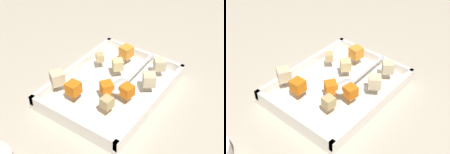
# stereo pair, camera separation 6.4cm
# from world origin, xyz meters

# --- Properties ---
(ground_plane) EXTENTS (4.00, 4.00, 0.00)m
(ground_plane) POSITION_xyz_m (0.00, 0.00, 0.00)
(ground_plane) COLOR #BCB29E
(baking_dish) EXTENTS (0.35, 0.27, 0.04)m
(baking_dish) POSITION_xyz_m (0.02, -0.00, 0.01)
(baking_dish) COLOR white
(baking_dish) RESTS_ON ground_plane
(carrot_chunk_corner_sw) EXTENTS (0.04, 0.04, 0.03)m
(carrot_chunk_corner_sw) POSITION_xyz_m (-0.03, -0.02, 0.06)
(carrot_chunk_corner_sw) COLOR orange
(carrot_chunk_corner_sw) RESTS_ON baking_dish
(carrot_chunk_near_right) EXTENTS (0.03, 0.03, 0.03)m
(carrot_chunk_near_right) POSITION_xyz_m (-0.08, 0.05, 0.06)
(carrot_chunk_near_right) COLOR orange
(carrot_chunk_near_right) RESTS_ON baking_dish
(carrot_chunk_heap_side) EXTENTS (0.03, 0.03, 0.03)m
(carrot_chunk_heap_side) POSITION_xyz_m (-0.01, -0.07, 0.06)
(carrot_chunk_heap_side) COLOR orange
(carrot_chunk_heap_side) RESTS_ON baking_dish
(carrot_chunk_near_spoon) EXTENTS (0.04, 0.04, 0.03)m
(carrot_chunk_near_spoon) POSITION_xyz_m (0.14, 0.03, 0.06)
(carrot_chunk_near_spoon) COLOR orange
(carrot_chunk_near_spoon) RESTS_ON baking_dish
(potato_chunk_corner_ne) EXTENTS (0.03, 0.03, 0.02)m
(potato_chunk_corner_ne) POSITION_xyz_m (0.07, 0.08, 0.05)
(potato_chunk_corner_ne) COLOR tan
(potato_chunk_corner_ne) RESTS_ON baking_dish
(potato_chunk_mid_left) EXTENTS (0.04, 0.04, 0.03)m
(potato_chunk_mid_left) POSITION_xyz_m (0.06, -0.09, 0.06)
(potato_chunk_mid_left) COLOR beige
(potato_chunk_mid_left) RESTS_ON baking_dish
(potato_chunk_corner_se) EXTENTS (0.05, 0.05, 0.03)m
(potato_chunk_corner_se) POSITION_xyz_m (-0.07, 0.11, 0.06)
(potato_chunk_corner_se) COLOR beige
(potato_chunk_corner_se) RESTS_ON baking_dish
(potato_chunk_heap_top) EXTENTS (0.04, 0.04, 0.03)m
(potato_chunk_heap_top) POSITION_xyz_m (0.14, -0.08, 0.06)
(potato_chunk_heap_top) COLOR beige
(potato_chunk_heap_top) RESTS_ON baking_dish
(potato_chunk_far_right) EXTENTS (0.03, 0.03, 0.03)m
(potato_chunk_far_right) POSITION_xyz_m (-0.07, -0.05, 0.05)
(potato_chunk_far_right) COLOR tan
(potato_chunk_far_right) RESTS_ON baking_dish
(potato_chunk_rim_edge) EXTENTS (0.04, 0.04, 0.03)m
(potato_chunk_rim_edge) POSITION_xyz_m (0.07, 0.01, 0.06)
(potato_chunk_rim_edge) COLOR #E0CC89
(potato_chunk_rim_edge) RESTS_ON baking_dish
(serving_spoon) EXTENTS (0.22, 0.04, 0.02)m
(serving_spoon) POSITION_xyz_m (0.02, -0.04, 0.05)
(serving_spoon) COLOR silver
(serving_spoon) RESTS_ON baking_dish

